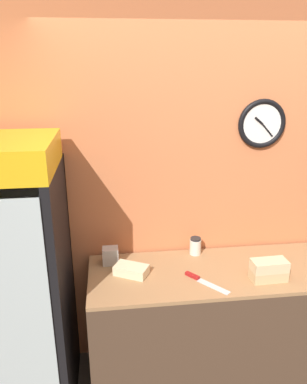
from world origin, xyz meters
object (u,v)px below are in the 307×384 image
chefs_knife (201,280)px  condiment_jar (195,246)px  sandwich_stack_middle (269,265)px  napkin_dispenser (110,256)px  sandwich_stack_bottom (268,275)px  beverage_cooler (14,269)px  sandwich_flat_right (131,270)px

chefs_knife → condiment_jar: condiment_jar is taller
sandwich_stack_middle → napkin_dispenser: sandwich_stack_middle is taller
sandwich_stack_bottom → sandwich_stack_middle: 0.07m
napkin_dispenser → sandwich_stack_middle: bearing=-18.1°
condiment_jar → napkin_dispenser: (-0.62, -0.06, -0.00)m
sandwich_stack_bottom → beverage_cooler: bearing=174.6°
sandwich_stack_bottom → condiment_jar: (-0.40, 0.40, 0.03)m
sandwich_flat_right → napkin_dispenser: napkin_dispenser is taller
sandwich_flat_right → condiment_jar: bearing=24.6°
sandwich_stack_bottom → sandwich_flat_right: 0.90m
beverage_cooler → sandwich_stack_middle: bearing=-5.4°
sandwich_stack_middle → condiment_jar: 0.56m
sandwich_stack_bottom → chefs_knife: (-0.44, 0.04, -0.03)m
sandwich_stack_bottom → sandwich_flat_right: bearing=169.0°
napkin_dispenser → sandwich_stack_bottom: bearing=-18.1°
beverage_cooler → sandwich_stack_middle: beverage_cooler is taller
sandwich_stack_bottom → chefs_knife: bearing=175.2°
sandwich_flat_right → beverage_cooler: bearing=-178.6°
napkin_dispenser → condiment_jar: bearing=5.7°
sandwich_stack_bottom → sandwich_stack_middle: size_ratio=1.00×
beverage_cooler → napkin_dispenser: 0.64m
sandwich_stack_middle → sandwich_flat_right: (-0.88, 0.17, -0.07)m
condiment_jar → chefs_knife: bearing=-97.3°
chefs_knife → condiment_jar: size_ratio=2.13×
beverage_cooler → napkin_dispenser: bearing=16.4°
chefs_knife → napkin_dispenser: napkin_dispenser is taller
chefs_knife → sandwich_stack_middle: bearing=-4.8°
sandwich_stack_middle → sandwich_stack_bottom: bearing=0.0°
sandwich_flat_right → condiment_jar: condiment_jar is taller
sandwich_stack_bottom → sandwich_stack_middle: bearing=0.0°
sandwich_flat_right → sandwich_stack_bottom: bearing=-11.0°
sandwich_stack_bottom → napkin_dispenser: size_ratio=1.96×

